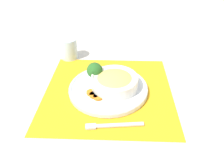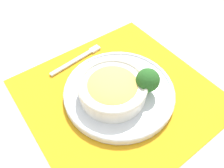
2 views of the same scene
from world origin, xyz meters
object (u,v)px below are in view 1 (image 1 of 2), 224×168
(broccoli_floret, at_px, (95,71))
(water_glass, at_px, (69,50))
(bowl, at_px, (115,81))
(fork, at_px, (109,126))

(broccoli_floret, distance_m, water_glass, 0.25)
(bowl, height_order, broccoli_floret, broccoli_floret)
(bowl, bearing_deg, fork, 171.69)
(bowl, relative_size, fork, 0.96)
(water_glass, bearing_deg, fork, -158.88)
(bowl, distance_m, water_glass, 0.33)
(broccoli_floret, bearing_deg, bowl, -124.18)
(broccoli_floret, bearing_deg, water_glass, 29.87)
(broccoli_floret, height_order, fork, broccoli_floret)
(bowl, distance_m, broccoli_floret, 0.09)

